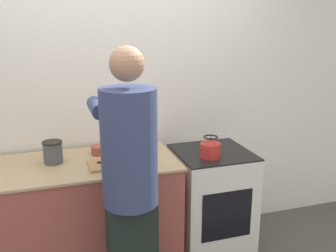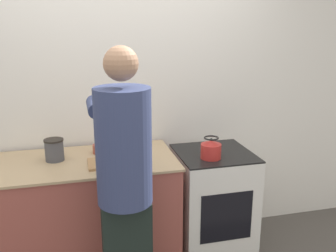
{
  "view_description": "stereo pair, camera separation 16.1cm",
  "coord_description": "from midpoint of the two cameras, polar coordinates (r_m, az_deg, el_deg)",
  "views": [
    {
      "loc": [
        -0.5,
        -2.29,
        1.9
      ],
      "look_at": [
        0.31,
        0.24,
        1.17
      ],
      "focal_mm": 40.0,
      "sensor_mm": 36.0,
      "label": 1
    },
    {
      "loc": [
        -0.34,
        -2.33,
        1.9
      ],
      "look_at": [
        0.31,
        0.24,
        1.17
      ],
      "focal_mm": 40.0,
      "sensor_mm": 36.0,
      "label": 2
    }
  ],
  "objects": [
    {
      "name": "cutting_board",
      "position": [
        2.73,
        -7.42,
        -5.61
      ],
      "size": [
        0.29,
        0.23,
        0.02
      ],
      "color": "#A87A4C",
      "rests_on": "counter"
    },
    {
      "name": "knife",
      "position": [
        2.71,
        -6.72,
        -5.42
      ],
      "size": [
        0.24,
        0.12,
        0.01
      ],
      "rotation": [
        0.0,
        0.0,
        -0.35
      ],
      "color": "silver",
      "rests_on": "cutting_board"
    },
    {
      "name": "person",
      "position": [
        2.3,
        -4.64,
        -8.46
      ],
      "size": [
        0.38,
        0.61,
        1.78
      ],
      "color": "black",
      "rests_on": "ground_plane"
    },
    {
      "name": "counter",
      "position": [
        3.02,
        -10.83,
        -13.36
      ],
      "size": [
        1.38,
        0.71,
        0.92
      ],
      "color": "#9E4C42",
      "rests_on": "ground_plane"
    },
    {
      "name": "wall_back",
      "position": [
        3.14,
        -6.3,
        4.37
      ],
      "size": [
        8.0,
        0.05,
        2.6
      ],
      "color": "white",
      "rests_on": "ground_plane"
    },
    {
      "name": "canister_jar",
      "position": [
        2.85,
        -15.41,
        -3.53
      ],
      "size": [
        0.14,
        0.14,
        0.16
      ],
      "color": "#4C4C51",
      "rests_on": "counter"
    },
    {
      "name": "oven",
      "position": [
        3.18,
        8.27,
        -11.76
      ],
      "size": [
        0.59,
        0.58,
        0.91
      ],
      "color": "silver",
      "rests_on": "ground_plane"
    },
    {
      "name": "bowl_prep",
      "position": [
        2.96,
        -8.64,
        -3.44
      ],
      "size": [
        0.13,
        0.13,
        0.07
      ],
      "color": "#9E4738",
      "rests_on": "counter"
    },
    {
      "name": "kettle",
      "position": [
        2.85,
        8.17,
        -3.55
      ],
      "size": [
        0.16,
        0.16,
        0.17
      ],
      "color": "red",
      "rests_on": "oven"
    }
  ]
}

